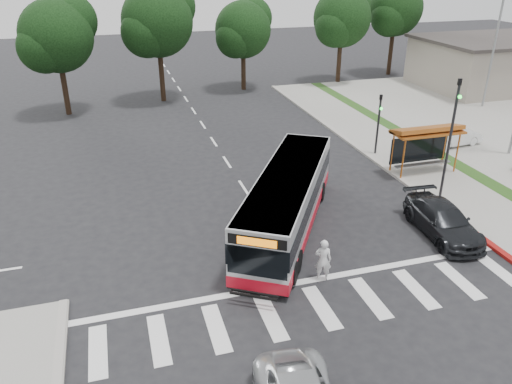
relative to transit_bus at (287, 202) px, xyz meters
name	(u,v)px	position (x,y,z in m)	size (l,w,h in m)	color
ground	(278,241)	(-0.74, -0.92, -1.43)	(140.00, 140.00, 0.00)	black
sidewalk_east	(398,154)	(10.26, 7.08, -1.37)	(4.00, 40.00, 0.12)	gray
curb_east	(370,157)	(8.26, 7.08, -1.36)	(0.30, 40.00, 0.15)	#9E9991
curb_east_red	(473,232)	(8.26, -2.92, -1.36)	(0.32, 6.00, 0.15)	maroon
commercial_building	(496,64)	(29.26, 21.08, 0.77)	(14.00, 10.00, 4.40)	gray
building_roof_cap	(502,39)	(29.26, 21.08, 3.12)	(14.60, 10.60, 0.30)	#383330
crosswalk_ladder	(322,307)	(-0.74, -5.92, -1.43)	(18.00, 2.60, 0.01)	silver
bus_shelter	(426,135)	(10.06, 4.18, 0.92)	(4.20, 1.60, 2.86)	#A7551B
traffic_signal_ne_tall	(451,131)	(8.86, 0.57, 2.44)	(0.18, 0.37, 6.50)	black
traffic_signal_ne_short	(379,118)	(8.86, 7.57, 1.04)	(0.18, 0.37, 4.00)	black
lot_light_mid	(496,36)	(23.26, 15.08, 4.47)	(1.90, 0.35, 9.01)	gray
tree_ne_a	(343,17)	(15.34, 27.14, 4.96)	(6.16, 5.74, 9.30)	black
tree_ne_b	(396,7)	(22.34, 29.14, 5.49)	(6.16, 5.74, 10.02)	black
tree_north_a	(158,20)	(-2.66, 25.15, 5.49)	(6.60, 6.15, 10.17)	black
tree_north_b	(244,29)	(5.33, 27.14, 4.23)	(5.72, 5.33, 8.43)	black
tree_north_c	(57,35)	(-10.66, 23.14, 4.86)	(6.16, 5.74, 9.30)	black
transit_bus	(287,202)	(0.00, 0.00, 0.00)	(2.41, 11.11, 2.87)	#B0B2B5
pedestrian	(323,260)	(-0.01, -4.25, -0.53)	(0.66, 0.43, 1.82)	white
dark_sedan	(443,220)	(6.76, -2.53, -0.71)	(2.02, 4.97, 1.44)	black
parked_car_1	(455,136)	(14.76, 7.46, -0.70)	(1.34, 3.85, 1.27)	white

